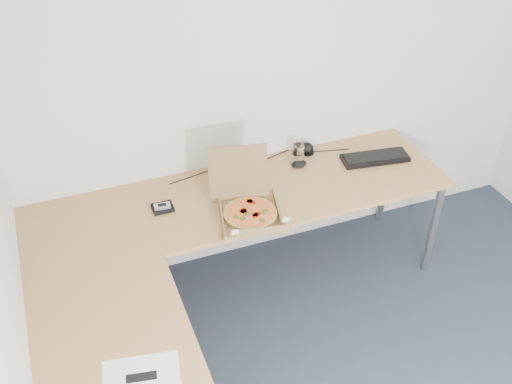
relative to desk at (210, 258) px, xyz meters
name	(u,v)px	position (x,y,z in m)	size (l,w,h in m)	color
room_shell	(482,259)	(0.82, -0.97, 0.55)	(3.50, 3.50, 2.50)	silver
desk	(210,258)	(0.00, 0.00, 0.00)	(2.50, 2.20, 0.73)	tan
pizza_box	(249,209)	(0.30, 0.23, 0.07)	(0.33, 0.39, 0.34)	olive
drinking_glass	(298,154)	(0.78, 0.62, 0.09)	(0.07, 0.07, 0.13)	silver
keyboard	(375,158)	(1.25, 0.48, 0.04)	(0.43, 0.15, 0.03)	black
mouse	(299,164)	(0.77, 0.58, 0.05)	(0.10, 0.07, 0.04)	black
wallet	(163,208)	(-0.14, 0.46, 0.04)	(0.12, 0.10, 0.02)	black
phone	(162,206)	(-0.14, 0.45, 0.06)	(0.09, 0.05, 0.02)	#B2B5BA
paper_sheet	(141,377)	(-0.50, -0.63, 0.03)	(0.32, 0.23, 0.00)	white
dome_speaker	(307,148)	(0.88, 0.71, 0.07)	(0.09, 0.09, 0.08)	black
cable_bundle	(257,163)	(0.53, 0.71, 0.03)	(0.58, 0.04, 0.01)	black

